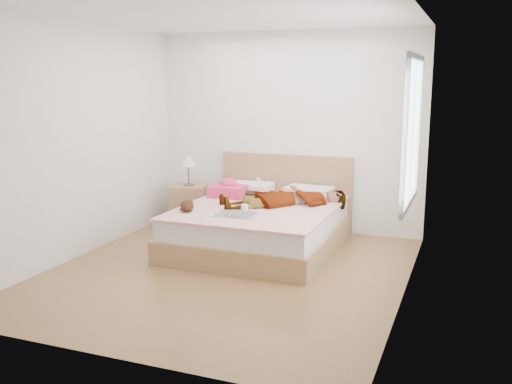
{
  "coord_description": "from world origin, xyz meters",
  "views": [
    {
      "loc": [
        2.33,
        -5.18,
        1.98
      ],
      "look_at": [
        0.0,
        0.85,
        0.7
      ],
      "focal_mm": 40.0,
      "sensor_mm": 36.0,
      "label": 1
    }
  ],
  "objects_px": {
    "magazine": "(235,214)",
    "nightstand": "(189,202)",
    "coffee_mug": "(245,208)",
    "plush_toy": "(187,206)",
    "woman": "(286,195)",
    "phone": "(259,180)",
    "bed": "(262,224)",
    "towel": "(228,189)"
  },
  "relations": [
    {
      "from": "magazine",
      "to": "nightstand",
      "type": "bearing_deg",
      "value": 135.53
    },
    {
      "from": "coffee_mug",
      "to": "plush_toy",
      "type": "xyz_separation_m",
      "value": [
        -0.63,
        -0.18,
        0.02
      ]
    },
    {
      "from": "woman",
      "to": "magazine",
      "type": "distance_m",
      "value": 0.83
    },
    {
      "from": "plush_toy",
      "to": "phone",
      "type": "bearing_deg",
      "value": 70.52
    },
    {
      "from": "bed",
      "to": "magazine",
      "type": "relative_size",
      "value": 4.25
    },
    {
      "from": "towel",
      "to": "nightstand",
      "type": "distance_m",
      "value": 0.8
    },
    {
      "from": "nightstand",
      "to": "plush_toy",
      "type": "bearing_deg",
      "value": -62.9
    },
    {
      "from": "woman",
      "to": "phone",
      "type": "relative_size",
      "value": 15.21
    },
    {
      "from": "woman",
      "to": "magazine",
      "type": "height_order",
      "value": "woman"
    },
    {
      "from": "phone",
      "to": "nightstand",
      "type": "distance_m",
      "value": 1.09
    },
    {
      "from": "phone",
      "to": "bed",
      "type": "xyz_separation_m",
      "value": [
        0.24,
        -0.55,
        -0.43
      ]
    },
    {
      "from": "coffee_mug",
      "to": "plush_toy",
      "type": "relative_size",
      "value": 0.5
    },
    {
      "from": "phone",
      "to": "bed",
      "type": "distance_m",
      "value": 0.74
    },
    {
      "from": "phone",
      "to": "plush_toy",
      "type": "height_order",
      "value": "phone"
    },
    {
      "from": "woman",
      "to": "nightstand",
      "type": "bearing_deg",
      "value": -140.76
    },
    {
      "from": "phone",
      "to": "magazine",
      "type": "height_order",
      "value": "phone"
    },
    {
      "from": "plush_toy",
      "to": "nightstand",
      "type": "xyz_separation_m",
      "value": [
        -0.61,
        1.19,
        -0.25
      ]
    },
    {
      "from": "magazine",
      "to": "plush_toy",
      "type": "distance_m",
      "value": 0.58
    },
    {
      "from": "nightstand",
      "to": "phone",
      "type": "bearing_deg",
      "value": -0.78
    },
    {
      "from": "bed",
      "to": "nightstand",
      "type": "xyz_separation_m",
      "value": [
        -1.27,
        0.56,
        0.05
      ]
    },
    {
      "from": "towel",
      "to": "magazine",
      "type": "bearing_deg",
      "value": -61.91
    },
    {
      "from": "towel",
      "to": "woman",
      "type": "bearing_deg",
      "value": -10.78
    },
    {
      "from": "towel",
      "to": "plush_toy",
      "type": "relative_size",
      "value": 1.74
    },
    {
      "from": "towel",
      "to": "coffee_mug",
      "type": "bearing_deg",
      "value": -54.62
    },
    {
      "from": "bed",
      "to": "towel",
      "type": "height_order",
      "value": "bed"
    },
    {
      "from": "phone",
      "to": "magazine",
      "type": "xyz_separation_m",
      "value": [
        0.16,
        -1.15,
        -0.19
      ]
    },
    {
      "from": "woman",
      "to": "coffee_mug",
      "type": "xyz_separation_m",
      "value": [
        -0.29,
        -0.6,
        -0.06
      ]
    },
    {
      "from": "phone",
      "to": "coffee_mug",
      "type": "bearing_deg",
      "value": -113.64
    },
    {
      "from": "towel",
      "to": "plush_toy",
      "type": "bearing_deg",
      "value": -95.62
    },
    {
      "from": "nightstand",
      "to": "bed",
      "type": "bearing_deg",
      "value": -23.89
    },
    {
      "from": "towel",
      "to": "nightstand",
      "type": "bearing_deg",
      "value": 159.91
    },
    {
      "from": "bed",
      "to": "coffee_mug",
      "type": "distance_m",
      "value": 0.53
    },
    {
      "from": "magazine",
      "to": "woman",
      "type": "bearing_deg",
      "value": 65.67
    },
    {
      "from": "plush_toy",
      "to": "nightstand",
      "type": "bearing_deg",
      "value": 117.1
    },
    {
      "from": "bed",
      "to": "coffee_mug",
      "type": "relative_size",
      "value": 16.37
    },
    {
      "from": "woman",
      "to": "towel",
      "type": "bearing_deg",
      "value": -136.37
    },
    {
      "from": "magazine",
      "to": "bed",
      "type": "bearing_deg",
      "value": 82.11
    },
    {
      "from": "coffee_mug",
      "to": "magazine",
      "type": "bearing_deg",
      "value": -108.44
    },
    {
      "from": "magazine",
      "to": "coffee_mug",
      "type": "relative_size",
      "value": 3.85
    },
    {
      "from": "phone",
      "to": "nightstand",
      "type": "xyz_separation_m",
      "value": [
        -1.03,
        0.01,
        -0.38
      ]
    },
    {
      "from": "woman",
      "to": "towel",
      "type": "relative_size",
      "value": 3.57
    },
    {
      "from": "towel",
      "to": "plush_toy",
      "type": "xyz_separation_m",
      "value": [
        -0.09,
        -0.94,
        -0.02
      ]
    }
  ]
}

